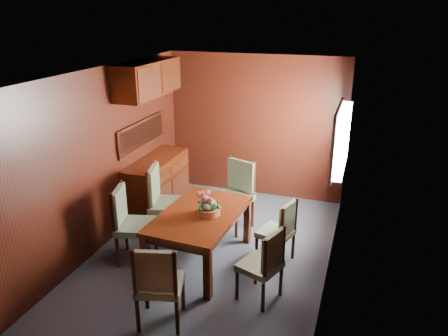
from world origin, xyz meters
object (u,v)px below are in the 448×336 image
(chair_head, at_px, (158,282))
(flower_centerpiece, at_px, (209,204))
(sideboard, at_px, (157,186))
(chair_left_near, at_px, (129,220))
(chair_right_near, at_px, (265,262))
(dining_table, at_px, (200,220))

(chair_head, distance_m, flower_centerpiece, 1.32)
(sideboard, bearing_deg, flower_centerpiece, -41.02)
(sideboard, distance_m, flower_centerpiece, 1.75)
(chair_left_near, xyz_separation_m, chair_right_near, (1.84, -0.28, -0.07))
(chair_right_near, bearing_deg, sideboard, 72.31)
(flower_centerpiece, bearing_deg, sideboard, 138.98)
(chair_head, bearing_deg, chair_right_near, 24.85)
(sideboard, xyz_separation_m, chair_left_near, (0.29, -1.35, 0.11))
(dining_table, bearing_deg, chair_head, -84.56)
(sideboard, bearing_deg, chair_right_near, -37.54)
(chair_right_near, xyz_separation_m, chair_head, (-0.91, -0.76, 0.04))
(sideboard, xyz_separation_m, flower_centerpiece, (1.29, -1.12, 0.38))
(sideboard, height_order, flower_centerpiece, flower_centerpiece)
(chair_left_near, relative_size, chair_head, 1.05)
(chair_left_near, distance_m, chair_right_near, 1.86)
(chair_right_near, distance_m, flower_centerpiece, 1.05)
(chair_head, bearing_deg, flower_centerpiece, 72.04)
(sideboard, height_order, chair_head, chair_head)
(chair_left_near, xyz_separation_m, flower_centerpiece, (1.00, 0.23, 0.27))
(chair_left_near, bearing_deg, chair_head, 26.11)
(chair_right_near, relative_size, flower_centerpiece, 2.94)
(dining_table, relative_size, chair_left_near, 1.50)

